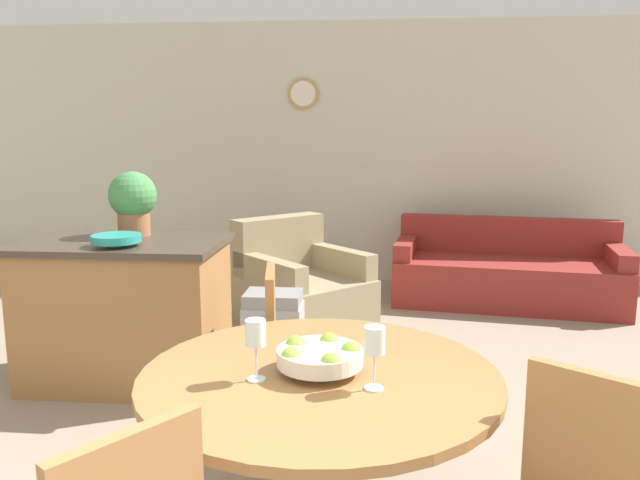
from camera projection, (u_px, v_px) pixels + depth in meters
The scene contains 12 objects.
wall_back at pixel (337, 154), 6.57m from camera, with size 8.00×0.09×2.70m.
dining_table at pixel (320, 419), 2.21m from camera, with size 1.26×1.26×0.77m.
dining_chair_far_side at pixel (295, 353), 3.07m from camera, with size 0.48×0.48×0.94m.
fruit_bowl at pixel (320, 356), 2.17m from camera, with size 0.30×0.30×0.11m.
wine_glass_left at pixel (256, 336), 2.08m from camera, with size 0.07×0.07×0.21m.
wine_glass_right at pixel (374, 343), 2.01m from camera, with size 0.07×0.07×0.21m.
kitchen_island at pixel (126, 311), 3.99m from camera, with size 1.26×0.79×0.92m.
teal_bowl at pixel (116, 239), 3.71m from camera, with size 0.29×0.29×0.07m.
potted_plant at pixel (133, 200), 4.05m from camera, with size 0.31×0.31×0.42m.
trash_bin at pixel (274, 344), 3.79m from camera, with size 0.35×0.26×0.65m.
couch at pixel (507, 274), 5.83m from camera, with size 2.14×1.14×0.77m.
armchair at pixel (300, 289), 5.20m from camera, with size 1.26×1.26×0.87m.
Camera 1 is at (0.44, -0.97, 1.61)m, focal length 35.00 mm.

